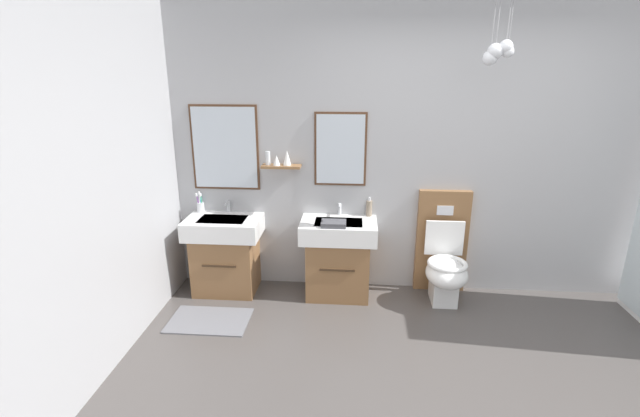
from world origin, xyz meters
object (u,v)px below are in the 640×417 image
at_px(soap_dispenser, 369,208).
at_px(folded_hand_towel, 334,224).
at_px(vanity_sink_left, 226,252).
at_px(toilet, 444,260).
at_px(toothbrush_cup, 201,206).
at_px(vanity_sink_right, 338,256).

height_order(soap_dispenser, folded_hand_towel, soap_dispenser).
relative_size(vanity_sink_left, toilet, 0.74).
distance_m(toilet, toothbrush_cup, 2.37).
height_order(vanity_sink_left, soap_dispenser, soap_dispenser).
xyz_separation_m(vanity_sink_right, toilet, (0.98, 0.00, -0.02)).
relative_size(vanity_sink_left, vanity_sink_right, 1.00).
bearing_deg(toilet, soap_dispenser, 166.26).
distance_m(vanity_sink_left, vanity_sink_right, 1.08).
relative_size(toilet, toothbrush_cup, 4.90).
height_order(vanity_sink_right, toilet, toilet).
relative_size(toothbrush_cup, folded_hand_towel, 0.93).
distance_m(vanity_sink_right, toothbrush_cup, 1.42).
relative_size(vanity_sink_right, folded_hand_towel, 3.35).
bearing_deg(vanity_sink_left, soap_dispenser, 7.24).
relative_size(toothbrush_cup, soap_dispenser, 1.11).
distance_m(toothbrush_cup, soap_dispenser, 1.63).
bearing_deg(toilet, vanity_sink_right, -179.89).
height_order(toilet, soap_dispenser, toilet).
relative_size(toilet, folded_hand_towel, 4.55).
height_order(vanity_sink_left, toilet, toilet).
bearing_deg(folded_hand_towel, vanity_sink_left, 172.25).
distance_m(vanity_sink_left, toilet, 2.06).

